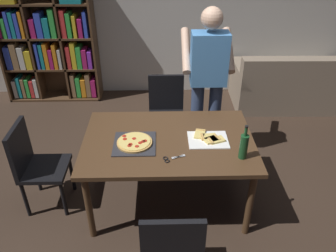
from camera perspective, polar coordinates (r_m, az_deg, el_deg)
name	(u,v)px	position (r m, az deg, el deg)	size (l,w,h in m)	color
ground_plane	(168,199)	(3.55, 0.06, -12.30)	(12.00, 12.00, 0.00)	#38281E
back_wall	(164,2)	(5.24, -0.69, 20.24)	(6.40, 0.10, 2.80)	silver
dining_table	(168,146)	(3.11, 0.07, -3.37)	(1.56, 1.03, 0.75)	#4C331E
chair_near_camera	(172,249)	(2.50, 0.67, -20.05)	(0.42, 0.42, 0.90)	black
chair_far_side	(166,108)	(4.05, -0.29, 2.98)	(0.42, 0.42, 0.90)	black
chair_left_end	(35,162)	(3.43, -21.66, -5.69)	(0.42, 0.42, 0.90)	black
couch	(292,87)	(5.39, 20.25, 6.23)	(1.71, 0.88, 0.85)	gray
bookshelf	(48,42)	(5.42, -19.63, 13.18)	(1.40, 0.35, 1.95)	#513823
person_serving_pizza	(208,78)	(3.67, 6.73, 8.00)	(0.55, 0.54, 1.75)	#38476B
pepperoni_pizza_on_tray	(135,143)	(3.02, -5.68, -2.83)	(0.37, 0.37, 0.04)	#2D2D33
pizza_slices_on_towel	(208,139)	(3.08, 6.86, -2.13)	(0.36, 0.30, 0.03)	white
wine_bottle	(244,146)	(2.85, 12.71, -3.30)	(0.07, 0.07, 0.32)	#194723
kitchen_scissors	(171,159)	(2.83, 0.45, -5.53)	(0.20, 0.11, 0.01)	silver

